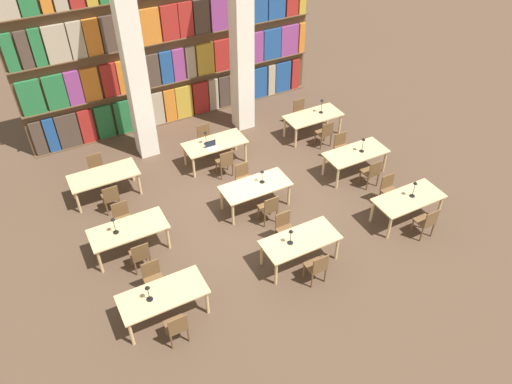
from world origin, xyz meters
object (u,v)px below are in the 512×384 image
object	(u,v)px
chair_8	(269,208)
chair_15	(205,138)
reading_table_8	(313,118)
chair_2	(317,267)
desk_lamp_4	(262,174)
chair_12	(111,197)
desk_lamp_0	(148,290)
chair_3	(285,228)
chair_10	(372,172)
chair_9	(244,178)
chair_14	(225,162)
reading_table_0	(163,297)
chair_17	(300,112)
chair_11	(342,147)
pillar_left	(133,61)
chair_4	(426,222)
reading_table_6	(104,177)
reading_table_1	(300,242)
desk_lamp_1	(291,234)
chair_1	(153,278)
chair_6	(140,255)
reading_table_2	(408,200)
desk_lamp_7	(322,104)
chair_7	(123,218)
chair_5	(389,189)
desk_lamp_3	(114,223)
laptop	(212,147)
desk_lamp_5	(363,142)
chair_16	(325,133)
reading_table_5	(356,155)
reading_table_3	(129,231)
chair_13	(97,168)
desk_lamp_6	(206,135)
chair_0	(177,326)
reading_table_7	(215,145)
reading_table_4	(255,188)

from	to	relation	value
chair_8	chair_15	distance (m)	3.71
chair_15	reading_table_8	bearing A→B (deg)	167.16
chair_2	desk_lamp_4	xyz separation A→B (m)	(0.22, 2.97, 0.51)
chair_2	chair_12	distance (m)	5.68
desk_lamp_0	chair_15	world-z (taller)	desk_lamp_0
chair_3	chair_10	size ratio (longest dim) A/B	1.00
chair_9	chair_14	xyz separation A→B (m)	(-0.14, 0.89, 0.00)
chair_8	reading_table_8	world-z (taller)	chair_8
reading_table_0	chair_17	distance (m)	8.38
reading_table_0	chair_11	distance (m)	7.23
pillar_left	reading_table_0	bearing A→B (deg)	-105.07
chair_4	reading_table_6	xyz separation A→B (m)	(-6.58, 5.28, 0.16)
reading_table_1	reading_table_6	size ratio (longest dim) A/B	1.00
desk_lamp_0	chair_12	bearing A→B (deg)	86.83
desk_lamp_1	chair_1	bearing A→B (deg)	167.29
chair_4	chair_15	world-z (taller)	same
chair_4	chair_6	xyz separation A→B (m)	(-6.57, 2.24, 0.00)
pillar_left	chair_11	size ratio (longest dim) A/B	6.69
reading_table_2	chair_14	size ratio (longest dim) A/B	2.03
chair_3	desk_lamp_7	distance (m)	5.21
chair_7	chair_15	bearing A→B (deg)	-144.45
chair_4	chair_5	size ratio (longest dim) A/B	1.00
desk_lamp_3	chair_4	bearing A→B (deg)	-23.17
pillar_left	laptop	distance (m)	3.16
desk_lamp_0	chair_9	distance (m)	4.72
chair_6	desk_lamp_4	world-z (taller)	desk_lamp_4
desk_lamp_5	chair_16	xyz separation A→B (m)	(-0.15, 1.60, -0.55)
chair_4	chair_6	distance (m)	6.94
desk_lamp_4	reading_table_5	world-z (taller)	desk_lamp_4
reading_table_3	chair_3	bearing A→B (deg)	-23.79
chair_13	reading_table_8	distance (m)	6.71
chair_1	desk_lamp_3	size ratio (longest dim) A/B	1.92
chair_4	chair_8	world-z (taller)	same
desk_lamp_0	reading_table_8	xyz separation A→B (m)	(6.88, 4.49, -0.37)
chair_9	desk_lamp_6	distance (m)	1.77
reading_table_3	reading_table_0	bearing A→B (deg)	-88.56
laptop	chair_5	bearing A→B (deg)	-45.99
chair_6	chair_10	distance (m)	6.64
chair_17	chair_8	bearing A→B (deg)	48.58
pillar_left	desk_lamp_4	xyz separation A→B (m)	(1.94, -3.79, -2.00)
desk_lamp_7	chair_12	bearing A→B (deg)	-174.69
chair_0	reading_table_7	size ratio (longest dim) A/B	0.49
pillar_left	desk_lamp_0	size ratio (longest dim) A/B	14.12
chair_4	desk_lamp_0	bearing A→B (deg)	173.99
laptop	desk_lamp_0	bearing A→B (deg)	-127.48
chair_8	chair_16	world-z (taller)	same
desk_lamp_4	chair_1	bearing A→B (deg)	-156.24
chair_5	reading_table_4	xyz separation A→B (m)	(-3.20, 1.56, 0.16)
chair_15	desk_lamp_1	bearing A→B (deg)	88.33
reading_table_5	chair_1	bearing A→B (deg)	-167.05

